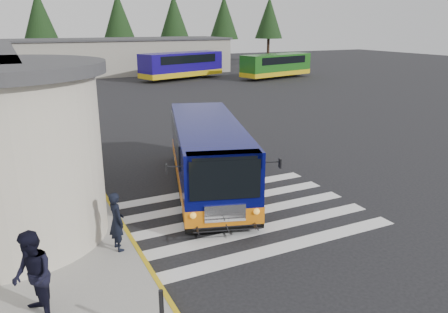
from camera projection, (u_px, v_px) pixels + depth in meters
name	position (u px, v px, depth m)	size (l,w,h in m)	color
ground	(240.00, 204.00, 14.87)	(140.00, 140.00, 0.00)	black
curb_strip	(96.00, 183.00, 16.57)	(0.12, 34.00, 0.16)	gold
crosswalk	(238.00, 215.00, 13.97)	(8.00, 5.35, 0.01)	silver
depot_building	(120.00, 56.00, 52.84)	(26.40, 8.40, 4.20)	gray
tree_line	(106.00, 17.00, 58.46)	(58.40, 4.40, 10.00)	black
transit_bus	(208.00, 157.00, 15.97)	(5.05, 9.05, 2.49)	#06094E
pedestrian_a	(117.00, 221.00, 11.35)	(0.58, 0.38, 1.60)	black
pedestrian_b	(33.00, 276.00, 8.62)	(0.92, 0.71, 1.89)	black
far_bus_a	(182.00, 64.00, 47.59)	(10.03, 5.51, 2.49)	#140864
far_bus_b	(276.00, 65.00, 48.59)	(9.17, 4.51, 2.28)	#1A5316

